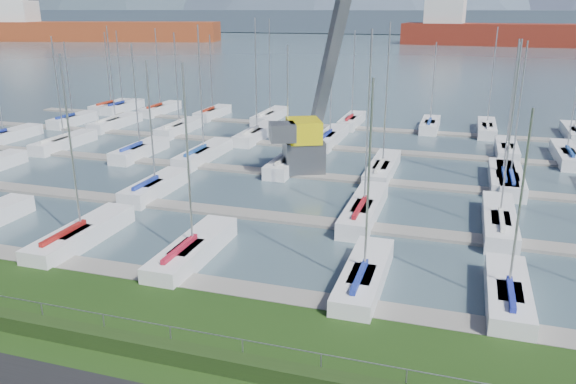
% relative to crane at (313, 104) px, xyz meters
% --- Properties ---
extents(water, '(800.00, 540.00, 0.20)m').
position_rel_crane_xyz_m(water, '(2.92, 231.73, -5.73)').
color(water, '#455B66').
extents(hedge, '(80.00, 0.70, 0.70)m').
position_rel_crane_xyz_m(hedge, '(2.92, -28.67, -4.98)').
color(hedge, '#203513').
rests_on(hedge, grass).
extents(fence, '(80.00, 0.04, 0.04)m').
position_rel_crane_xyz_m(fence, '(2.92, -28.27, -4.13)').
color(fence, gray).
rests_on(fence, grass).
extents(foothill, '(900.00, 80.00, 12.00)m').
position_rel_crane_xyz_m(foothill, '(2.92, 301.73, 0.67)').
color(foothill, '#414E5F').
rests_on(foothill, water).
extents(docks, '(90.00, 41.60, 0.25)m').
position_rel_crane_xyz_m(docks, '(2.92, -2.27, -5.55)').
color(docks, '#65625E').
rests_on(docks, water).
extents(crane, '(7.99, 12.80, 22.35)m').
position_rel_crane_xyz_m(crane, '(0.00, 0.00, 0.00)').
color(crane, '#585A5F').
rests_on(crane, water).
extents(cargo_ship_west, '(101.54, 42.86, 21.50)m').
position_rel_crane_xyz_m(cargo_ship_west, '(-142.42, 165.43, -1.79)').
color(cargo_ship_west, maroon).
rests_on(cargo_ship_west, water).
extents(cargo_ship_mid, '(100.25, 25.07, 21.50)m').
position_rel_crane_xyz_m(cargo_ship_mid, '(32.13, 184.54, -1.78)').
color(cargo_ship_mid, maroon).
rests_on(cargo_ship_mid, water).
extents(sailboat_fleet, '(74.48, 49.72, 12.85)m').
position_rel_crane_xyz_m(sailboat_fleet, '(0.30, 0.67, 0.05)').
color(sailboat_fleet, '#A32915').
rests_on(sailboat_fleet, water).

